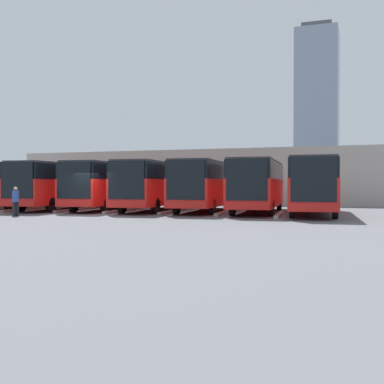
{
  "coord_description": "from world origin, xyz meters",
  "views": [
    {
      "loc": [
        -15.16,
        24.67,
        1.83
      ],
      "look_at": [
        -4.53,
        -5.36,
        1.31
      ],
      "focal_mm": 45.0,
      "sensor_mm": 36.0,
      "label": 1
    }
  ],
  "objects_px": {
    "bus_0": "(314,184)",
    "bus_2": "(206,184)",
    "bus_1": "(258,184)",
    "bus_4": "(110,184)",
    "bus_3": "(156,184)",
    "pedestrian": "(16,200)",
    "bus_5": "(61,184)",
    "bus_6": "(23,184)"
  },
  "relations": [
    {
      "from": "bus_0",
      "to": "bus_2",
      "type": "xyz_separation_m",
      "value": [
        7.1,
        -0.99,
        0.0
      ]
    },
    {
      "from": "bus_0",
      "to": "bus_2",
      "type": "height_order",
      "value": "same"
    },
    {
      "from": "bus_1",
      "to": "bus_4",
      "type": "distance_m",
      "value": 10.65
    },
    {
      "from": "bus_3",
      "to": "pedestrian",
      "type": "relative_size",
      "value": 6.52
    },
    {
      "from": "bus_5",
      "to": "bus_6",
      "type": "height_order",
      "value": "same"
    },
    {
      "from": "bus_0",
      "to": "bus_1",
      "type": "distance_m",
      "value": 3.64
    },
    {
      "from": "bus_0",
      "to": "bus_1",
      "type": "height_order",
      "value": "same"
    },
    {
      "from": "bus_4",
      "to": "bus_1",
      "type": "bearing_deg",
      "value": 175.51
    },
    {
      "from": "bus_2",
      "to": "bus_5",
      "type": "relative_size",
      "value": 1.0
    },
    {
      "from": "bus_4",
      "to": "pedestrian",
      "type": "distance_m",
      "value": 8.11
    },
    {
      "from": "bus_0",
      "to": "bus_3",
      "type": "bearing_deg",
      "value": -8.89
    },
    {
      "from": "bus_1",
      "to": "bus_4",
      "type": "xyz_separation_m",
      "value": [
        10.65,
        0.13,
        0.0
      ]
    },
    {
      "from": "bus_0",
      "to": "bus_1",
      "type": "bearing_deg",
      "value": -18.35
    },
    {
      "from": "bus_0",
      "to": "bus_5",
      "type": "distance_m",
      "value": 17.74
    },
    {
      "from": "bus_1",
      "to": "bus_5",
      "type": "bearing_deg",
      "value": -1.53
    },
    {
      "from": "bus_0",
      "to": "bus_4",
      "type": "xyz_separation_m",
      "value": [
        14.19,
        -0.7,
        0.0
      ]
    },
    {
      "from": "bus_5",
      "to": "bus_6",
      "type": "relative_size",
      "value": 1.0
    },
    {
      "from": "bus_2",
      "to": "bus_3",
      "type": "bearing_deg",
      "value": -0.31
    },
    {
      "from": "bus_3",
      "to": "pedestrian",
      "type": "height_order",
      "value": "bus_3"
    },
    {
      "from": "bus_1",
      "to": "bus_4",
      "type": "height_order",
      "value": "same"
    },
    {
      "from": "bus_1",
      "to": "bus_6",
      "type": "relative_size",
      "value": 1.0
    },
    {
      "from": "bus_2",
      "to": "bus_4",
      "type": "distance_m",
      "value": 7.1
    },
    {
      "from": "bus_1",
      "to": "bus_6",
      "type": "height_order",
      "value": "same"
    },
    {
      "from": "bus_0",
      "to": "bus_6",
      "type": "xyz_separation_m",
      "value": [
        21.29,
        -0.21,
        0.0
      ]
    },
    {
      "from": "bus_1",
      "to": "bus_2",
      "type": "height_order",
      "value": "same"
    },
    {
      "from": "bus_2",
      "to": "bus_3",
      "type": "distance_m",
      "value": 3.56
    },
    {
      "from": "bus_2",
      "to": "bus_5",
      "type": "distance_m",
      "value": 10.7
    },
    {
      "from": "bus_6",
      "to": "bus_0",
      "type": "bearing_deg",
      "value": 174.24
    },
    {
      "from": "pedestrian",
      "to": "bus_2",
      "type": "bearing_deg",
      "value": 150.82
    },
    {
      "from": "bus_6",
      "to": "bus_2",
      "type": "bearing_deg",
      "value": 177.95
    },
    {
      "from": "bus_3",
      "to": "bus_6",
      "type": "xyz_separation_m",
      "value": [
        10.65,
        0.48,
        0.0
      ]
    },
    {
      "from": "bus_3",
      "to": "pedestrian",
      "type": "bearing_deg",
      "value": 51.15
    },
    {
      "from": "bus_1",
      "to": "bus_5",
      "type": "distance_m",
      "value": 14.22
    },
    {
      "from": "pedestrian",
      "to": "bus_0",
      "type": "bearing_deg",
      "value": 132.22
    },
    {
      "from": "bus_3",
      "to": "bus_6",
      "type": "relative_size",
      "value": 1.0
    },
    {
      "from": "bus_6",
      "to": "pedestrian",
      "type": "relative_size",
      "value": 6.52
    },
    {
      "from": "bus_2",
      "to": "bus_5",
      "type": "bearing_deg",
      "value": 0.55
    },
    {
      "from": "bus_0",
      "to": "bus_4",
      "type": "height_order",
      "value": "same"
    },
    {
      "from": "bus_0",
      "to": "bus_5",
      "type": "xyz_separation_m",
      "value": [
        17.74,
        0.08,
        0.0
      ]
    },
    {
      "from": "bus_1",
      "to": "bus_5",
      "type": "xyz_separation_m",
      "value": [
        14.19,
        0.91,
        0.0
      ]
    },
    {
      "from": "bus_1",
      "to": "bus_6",
      "type": "distance_m",
      "value": 17.75
    },
    {
      "from": "bus_1",
      "to": "pedestrian",
      "type": "distance_m",
      "value": 14.74
    }
  ]
}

